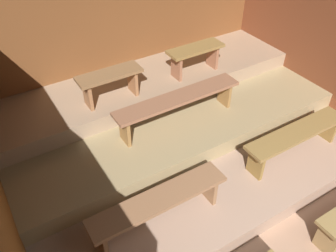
{
  "coord_description": "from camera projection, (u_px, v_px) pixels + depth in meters",
  "views": [
    {
      "loc": [
        -2.37,
        -0.37,
        3.83
      ],
      "look_at": [
        -0.27,
        3.02,
        0.58
      ],
      "focal_mm": 37.86,
      "sensor_mm": 36.0,
      "label": 1
    }
  ],
  "objects": [
    {
      "name": "wall_back",
      "position": [
        127.0,
        35.0,
        5.98
      ],
      "size": [
        5.95,
        0.06,
        2.5
      ],
      "primitive_type": "cube",
      "color": "brown",
      "rests_on": "ground"
    },
    {
      "name": "platform_middle",
      "position": [
        165.0,
        113.0,
        5.73
      ],
      "size": [
        5.15,
        2.37,
        0.25
      ],
      "primitive_type": "cube",
      "color": "#9F8A60",
      "rests_on": "platform_lower"
    },
    {
      "name": "platform_lower",
      "position": [
        185.0,
        145.0,
        5.51
      ],
      "size": [
        5.15,
        3.53,
        0.25
      ],
      "primitive_type": "cube",
      "color": "tan",
      "rests_on": "ground"
    },
    {
      "name": "bench_lower_right",
      "position": [
        296.0,
        136.0,
        4.92
      ],
      "size": [
        1.69,
        0.33,
        0.46
      ],
      "color": "olive",
      "rests_on": "platform_lower"
    },
    {
      "name": "bench_middle_center",
      "position": [
        178.0,
        101.0,
        5.12
      ],
      "size": [
        1.99,
        0.33,
        0.46
      ],
      "color": "#915F44",
      "rests_on": "platform_middle"
    },
    {
      "name": "platform_upper",
      "position": [
        148.0,
        84.0,
        5.94
      ],
      "size": [
        5.15,
        1.25,
        0.25
      ],
      "primitive_type": "cube",
      "color": "tan",
      "rests_on": "platform_middle"
    },
    {
      "name": "ground",
      "position": [
        207.0,
        176.0,
        5.22
      ],
      "size": [
        5.95,
        5.53,
        0.08
      ],
      "primitive_type": "cube",
      "color": "#A67E64"
    },
    {
      "name": "bench_upper_right",
      "position": [
        195.0,
        54.0,
        5.78
      ],
      "size": [
        0.96,
        0.33,
        0.46
      ],
      "color": "olive",
      "rests_on": "platform_upper"
    },
    {
      "name": "bench_lower_left",
      "position": [
        159.0,
        203.0,
        4.01
      ],
      "size": [
        1.69,
        0.33,
        0.46
      ],
      "color": "#8B6041",
      "rests_on": "platform_lower"
    },
    {
      "name": "bench_upper_left",
      "position": [
        110.0,
        80.0,
        5.16
      ],
      "size": [
        0.96,
        0.33,
        0.46
      ],
      "color": "olive",
      "rests_on": "platform_upper"
    }
  ]
}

